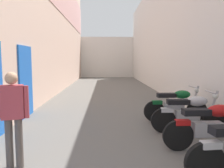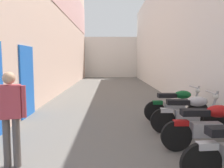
{
  "view_description": "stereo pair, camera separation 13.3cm",
  "coord_description": "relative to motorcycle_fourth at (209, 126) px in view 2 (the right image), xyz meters",
  "views": [
    {
      "loc": [
        -0.26,
        0.69,
        1.74
      ],
      "look_at": [
        -0.06,
        6.85,
        1.11
      ],
      "focal_mm": 36.54,
      "sensor_mm": 36.0,
      "label": 1
    },
    {
      "loc": [
        -0.13,
        0.68,
        1.74
      ],
      "look_at": [
        -0.06,
        6.85,
        1.11
      ],
      "focal_mm": 36.54,
      "sensor_mm": 36.0,
      "label": 2
    }
  ],
  "objects": [
    {
      "name": "motorcycle_fifth",
      "position": [
        -0.0,
        1.07,
        0.0
      ],
      "size": [
        1.85,
        0.58,
        1.04
      ],
      "color": "black",
      "rests_on": "ground"
    },
    {
      "name": "ground_plane",
      "position": [
        -1.79,
        5.44,
        -0.5
      ],
      "size": [
        40.77,
        40.77,
        0.0
      ],
      "primitive_type": "plane",
      "color": "#66635E"
    },
    {
      "name": "pedestrian_further_down",
      "position": [
        -3.53,
        -0.63,
        0.42
      ],
      "size": [
        0.52,
        0.29,
        1.57
      ],
      "color": "#564C47",
      "rests_on": "ground"
    },
    {
      "name": "building_right",
      "position": [
        1.14,
        7.44,
        2.79
      ],
      "size": [
        0.45,
        24.77,
        6.58
      ],
      "color": "silver",
      "rests_on": "ground"
    },
    {
      "name": "motorcycle_fourth",
      "position": [
        0.0,
        0.0,
        0.0
      ],
      "size": [
        1.85,
        0.58,
        1.04
      ],
      "color": "black",
      "rests_on": "ground"
    },
    {
      "name": "building_far_end",
      "position": [
        -1.79,
        20.82,
        1.61
      ],
      "size": [
        8.47,
        2.0,
        4.23
      ],
      "primitive_type": "cube",
      "color": "silver",
      "rests_on": "ground"
    },
    {
      "name": "motorcycle_sixth",
      "position": [
        -0.0,
        2.14,
        0.0
      ],
      "size": [
        1.85,
        0.58,
        1.04
      ],
      "color": "black",
      "rests_on": "ground"
    },
    {
      "name": "building_left",
      "position": [
        -4.72,
        7.38,
        3.5
      ],
      "size": [
        0.45,
        24.77,
        7.94
      ],
      "color": "beige",
      "rests_on": "ground"
    }
  ]
}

